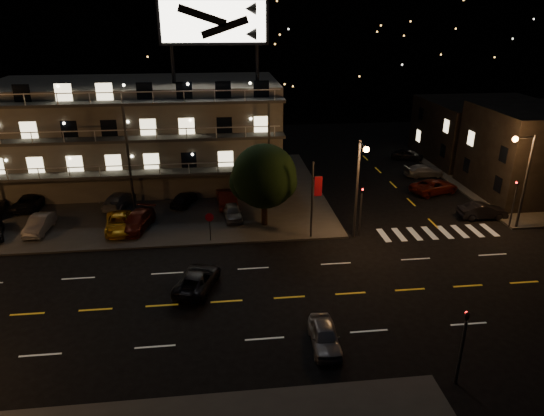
{
  "coord_description": "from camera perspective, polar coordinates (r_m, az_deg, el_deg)",
  "views": [
    {
      "loc": [
        -2.14,
        -26.12,
        17.02
      ],
      "look_at": [
        1.81,
        8.0,
        2.92
      ],
      "focal_mm": 32.0,
      "sensor_mm": 36.0,
      "label": 1
    }
  ],
  "objects": [
    {
      "name": "motel",
      "position": [
        51.94,
        -15.24,
        8.54
      ],
      "size": [
        28.0,
        13.8,
        18.1
      ],
      "color": "gray",
      "rests_on": "ground"
    },
    {
      "name": "ground",
      "position": [
        31.25,
        -1.64,
        -10.7
      ],
      "size": [
        140.0,
        140.0,
        0.0
      ],
      "primitive_type": "plane",
      "color": "black",
      "rests_on": "ground"
    },
    {
      "name": "road_car_west",
      "position": [
        32.44,
        -8.77,
        -8.3
      ],
      "size": [
        3.44,
        5.07,
        1.29
      ],
      "primitive_type": "imported",
      "rotation": [
        0.0,
        0.0,
        2.84
      ],
      "color": "black",
      "rests_on": "ground"
    },
    {
      "name": "signal_nw",
      "position": [
        39.13,
        10.43,
        0.25
      ],
      "size": [
        0.2,
        0.27,
        4.6
      ],
      "color": "#2D2D30",
      "rests_on": "ground"
    },
    {
      "name": "lot_car_7",
      "position": [
        46.74,
        -17.51,
        0.95
      ],
      "size": [
        3.0,
        4.92,
        1.33
      ],
      "primitive_type": "imported",
      "rotation": [
        0.0,
        0.0,
        2.88
      ],
      "color": "gray",
      "rests_on": "curb_nw"
    },
    {
      "name": "banner_north",
      "position": [
        37.8,
        4.87,
        1.15
      ],
      "size": [
        0.83,
        0.16,
        6.4
      ],
      "color": "#2D2D30",
      "rests_on": "ground"
    },
    {
      "name": "lot_car_4",
      "position": [
        42.16,
        -4.68,
        -0.44
      ],
      "size": [
        1.8,
        3.75,
        1.24
      ],
      "primitive_type": "imported",
      "rotation": [
        0.0,
        0.0,
        0.09
      ],
      "color": "gray",
      "rests_on": "curb_nw"
    },
    {
      "name": "tree",
      "position": [
        39.6,
        -0.99,
        3.54
      ],
      "size": [
        5.52,
        5.32,
        6.96
      ],
      "color": "black",
      "rests_on": "curb_nw"
    },
    {
      "name": "curb_nw",
      "position": [
        50.55,
        -19.76,
        1.36
      ],
      "size": [
        44.0,
        24.0,
        0.15
      ],
      "primitive_type": "cube",
      "color": "#3C3D3A",
      "rests_on": "ground"
    },
    {
      "name": "lot_car_6",
      "position": [
        49.52,
        -26.52,
        0.76
      ],
      "size": [
        2.21,
        4.73,
        1.31
      ],
      "primitive_type": "imported",
      "rotation": [
        0.0,
        0.0,
        3.13
      ],
      "color": "black",
      "rests_on": "curb_nw"
    },
    {
      "name": "side_bldg_back",
      "position": [
        64.38,
        23.79,
        8.31
      ],
      "size": [
        14.06,
        12.0,
        7.0
      ],
      "color": "black",
      "rests_on": "ground"
    },
    {
      "name": "streetlight_nc",
      "position": [
        37.67,
        10.19,
        3.27
      ],
      "size": [
        0.44,
        1.92,
        8.0
      ],
      "color": "#2D2D30",
      "rests_on": "ground"
    },
    {
      "name": "side_car_0",
      "position": [
        46.25,
        23.54,
        -0.33
      ],
      "size": [
        4.17,
        1.57,
        1.36
      ],
      "primitive_type": "imported",
      "rotation": [
        0.0,
        0.0,
        1.54
      ],
      "color": "black",
      "rests_on": "ground"
    },
    {
      "name": "lot_car_2",
      "position": [
        41.67,
        -17.55,
        -1.71
      ],
      "size": [
        2.78,
        4.9,
        1.29
      ],
      "primitive_type": "imported",
      "rotation": [
        0.0,
        0.0,
        0.14
      ],
      "color": "#EDAA16",
      "rests_on": "curb_nw"
    },
    {
      "name": "lot_car_8",
      "position": [
        45.65,
        -10.32,
        1.09
      ],
      "size": [
        2.68,
        3.95,
        1.25
      ],
      "primitive_type": "imported",
      "rotation": [
        0.0,
        0.0,
        2.78
      ],
      "color": "black",
      "rests_on": "curb_nw"
    },
    {
      "name": "curb_ne",
      "position": [
        58.71,
        27.01,
        3.05
      ],
      "size": [
        16.0,
        24.0,
        0.15
      ],
      "primitive_type": "cube",
      "color": "#3C3D3A",
      "rests_on": "ground"
    },
    {
      "name": "streetlight_ne",
      "position": [
        43.81,
        27.46,
        3.77
      ],
      "size": [
        1.92,
        0.44,
        8.0
      ],
      "color": "#2D2D30",
      "rests_on": "ground"
    },
    {
      "name": "lot_car_1",
      "position": [
        43.86,
        -25.7,
        -1.71
      ],
      "size": [
        1.64,
        4.1,
        1.32
      ],
      "primitive_type": "imported",
      "rotation": [
        0.0,
        0.0,
        -0.06
      ],
      "color": "gray",
      "rests_on": "curb_nw"
    },
    {
      "name": "lot_car_3",
      "position": [
        41.55,
        -15.6,
        -1.49
      ],
      "size": [
        3.04,
        5.04,
        1.37
      ],
      "primitive_type": "imported",
      "rotation": [
        0.0,
        0.0,
        -0.25
      ],
      "color": "#60180D",
      "rests_on": "curb_nw"
    },
    {
      "name": "road_car_east",
      "position": [
        27.31,
        6.21,
        -14.73
      ],
      "size": [
        1.64,
        3.75,
        1.26
      ],
      "primitive_type": "imported",
      "rotation": [
        0.0,
        0.0,
        -0.04
      ],
      "color": "gray",
      "rests_on": "ground"
    },
    {
      "name": "stop_sign",
      "position": [
        37.93,
        -7.34,
        -1.69
      ],
      "size": [
        0.91,
        0.11,
        2.61
      ],
      "color": "#2D2D30",
      "rests_on": "ground"
    },
    {
      "name": "signal_sw",
      "position": [
        25.37,
        21.56,
        -14.24
      ],
      "size": [
        0.2,
        0.27,
        4.6
      ],
      "color": "#2D2D30",
      "rests_on": "ground"
    },
    {
      "name": "hill_backdrop",
      "position": [
        95.14,
        -9.38,
        18.74
      ],
      "size": [
        120.0,
        25.0,
        24.0
      ],
      "color": "black",
      "rests_on": "ground"
    },
    {
      "name": "side_car_2",
      "position": [
        55.84,
        17.43,
        4.2
      ],
      "size": [
        4.45,
        2.04,
        1.26
      ],
      "primitive_type": "imported",
      "rotation": [
        0.0,
        0.0,
        1.63
      ],
      "color": "gray",
      "rests_on": "ground"
    },
    {
      "name": "side_car_3",
      "position": [
        61.62,
        15.61,
        6.07
      ],
      "size": [
        4.09,
        2.99,
        1.3
      ],
      "primitive_type": "imported",
      "rotation": [
        0.0,
        0.0,
        1.14
      ],
      "color": "black",
      "rests_on": "ground"
    },
    {
      "name": "signal_ne",
      "position": [
        44.61,
        26.63,
        0.95
      ],
      "size": [
        0.27,
        0.2,
        4.6
      ],
      "color": "#2D2D30",
      "rests_on": "ground"
    },
    {
      "name": "side_car_1",
      "position": [
        50.96,
        18.55,
        2.43
      ],
      "size": [
        5.45,
        3.79,
        1.38
      ],
      "primitive_type": "imported",
      "rotation": [
        0.0,
        0.0,
        1.9
      ],
      "color": "#60180D",
      "rests_on": "ground"
    },
    {
      "name": "lot_car_9",
      "position": [
        44.95,
        -5.39,
        1.21
      ],
      "size": [
        1.93,
        4.73,
        1.52
      ],
      "primitive_type": "imported",
      "rotation": [
        0.0,
        0.0,
        3.21
      ],
      "color": "#60180D",
      "rests_on": "curb_nw"
    }
  ]
}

